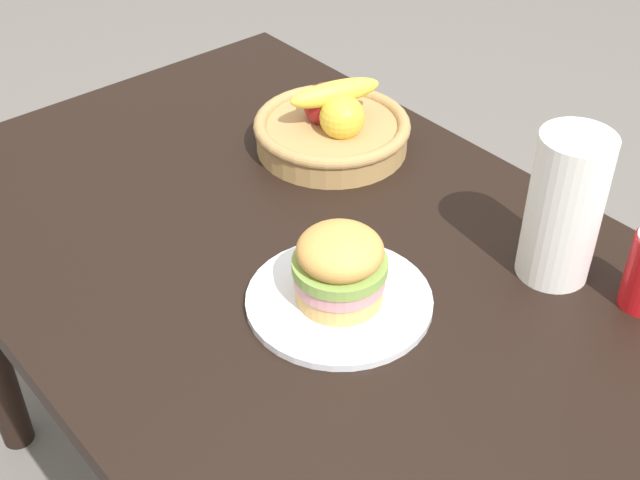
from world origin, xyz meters
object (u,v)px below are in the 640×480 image
plate (339,300)px  paper_towel_roll (564,208)px  sandwich (340,266)px  fruit_basket (332,127)px

plate → paper_towel_roll: bearing=62.7°
plate → sandwich: bearing=0.0°
fruit_basket → paper_towel_roll: size_ratio=1.21×
sandwich → fruit_basket: (-0.34, 0.27, -0.03)m
paper_towel_roll → sandwich: bearing=-117.3°
fruit_basket → paper_towel_roll: (0.49, 0.02, 0.08)m
plate → paper_towel_roll: (0.15, 0.30, 0.11)m
paper_towel_roll → fruit_basket: bearing=-177.2°
fruit_basket → sandwich: bearing=-39.4°
sandwich → paper_towel_roll: 0.34m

